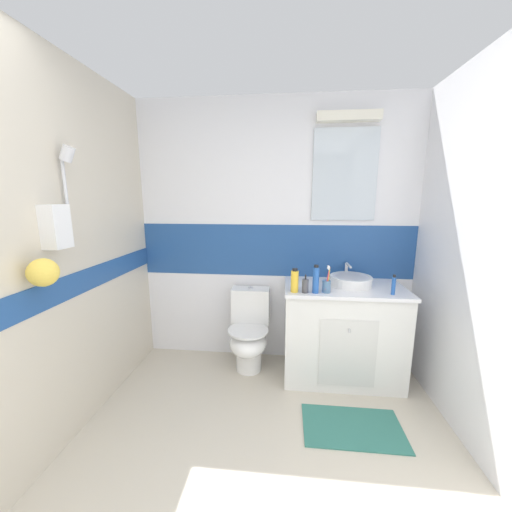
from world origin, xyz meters
TOP-DOWN VIEW (x-y plane):
  - ground_plane at (0.00, 1.20)m, footprint 3.20×3.48m
  - wall_back_tiled at (0.01, 2.45)m, footprint 3.20×0.20m
  - wall_left_shower_alcove at (-1.35, 1.20)m, footprint 0.28×3.48m
  - vanity_cabinet at (0.62, 2.12)m, footprint 1.02×0.59m
  - sink_basin at (0.68, 2.15)m, footprint 0.36×0.40m
  - toilet at (-0.22, 2.15)m, footprint 0.37×0.50m
  - toothbrush_cup at (0.44, 1.92)m, footprint 0.07×0.07m
  - soap_dispenser at (0.27, 1.89)m, footprint 0.05×0.05m
  - shampoo_bottle_tall at (0.35, 1.90)m, footprint 0.05×0.05m
  - mouthwash_bottle at (0.18, 1.91)m, footprint 0.06×0.06m
  - toothpaste_tube_upright at (0.95, 1.92)m, footprint 0.03×0.03m
  - bath_mat at (0.60, 1.47)m, footprint 0.69×0.41m

SIDE VIEW (x-z plane):
  - ground_plane at x=0.00m, z-range -0.04..0.00m
  - bath_mat at x=0.60m, z-range 0.00..0.01m
  - toilet at x=-0.22m, z-range -0.03..0.74m
  - vanity_cabinet at x=0.62m, z-range 0.00..0.85m
  - sink_basin at x=0.68m, z-range 0.81..0.98m
  - soap_dispenser at x=0.27m, z-range 0.83..0.98m
  - toothbrush_cup at x=0.44m, z-range 0.79..1.02m
  - toothpaste_tube_upright at x=0.95m, z-range 0.85..1.01m
  - mouthwash_bottle at x=0.18m, z-range 0.85..1.04m
  - shampoo_bottle_tall at x=0.35m, z-range 0.85..1.08m
  - wall_left_shower_alcove at x=-1.35m, z-range 0.00..2.50m
  - wall_back_tiled at x=0.01m, z-range 0.01..2.51m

